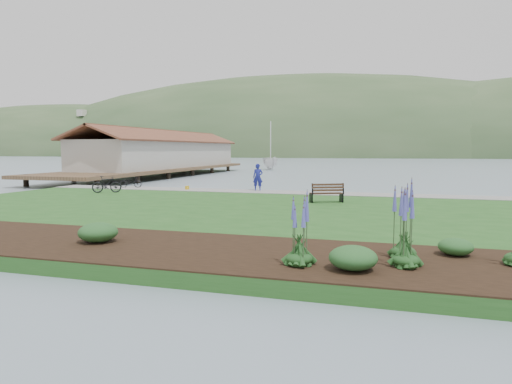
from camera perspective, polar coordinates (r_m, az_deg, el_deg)
ground at (r=22.09m, az=0.65°, el=-2.75°), size 600.00×600.00×0.00m
lawn at (r=20.16m, az=-0.93°, el=-2.95°), size 34.00×20.00×0.40m
shoreline_path at (r=28.69m, az=4.49°, el=-0.05°), size 34.00×2.20×0.03m
garden_bed at (r=11.93m, az=1.41°, el=-7.72°), size 24.00×4.40×0.04m
far_hillside at (r=191.54m, az=21.01°, el=4.09°), size 580.00×80.00×38.00m
pier_pavilion at (r=55.09m, az=-11.50°, el=4.78°), size 8.00×36.00×5.40m
park_bench at (r=23.57m, az=8.85°, el=-0.07°), size 1.78×1.28×1.03m
person at (r=29.78m, az=0.23°, el=2.15°), size 0.85×0.67×2.08m
bicycle_a at (r=33.42m, az=-15.40°, el=1.21°), size 0.95×1.63×0.80m
bicycle_b at (r=30.00m, az=-18.17°, el=0.93°), size 1.31×1.79×1.07m
sailboat at (r=68.79m, az=1.83°, el=2.78°), size 11.81×11.88×23.12m
pannier at (r=30.86m, az=-8.60°, el=0.51°), size 0.20×0.28×0.27m
echium_0 at (r=10.60m, az=5.44°, el=-5.13°), size 0.62×0.62×1.80m
echium_1 at (r=11.78m, az=18.02°, el=-3.72°), size 0.62×0.62×2.15m
echium_2 at (r=10.96m, az=18.28°, el=-5.38°), size 0.62×0.62×1.86m
shrub_0 at (r=14.02m, az=-19.14°, el=-4.78°), size 1.12×1.12×0.56m
shrub_1 at (r=10.48m, az=12.03°, el=-8.05°), size 1.08×1.08×0.54m
shrub_2 at (r=12.70m, az=23.68°, el=-6.28°), size 0.86×0.86×0.43m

